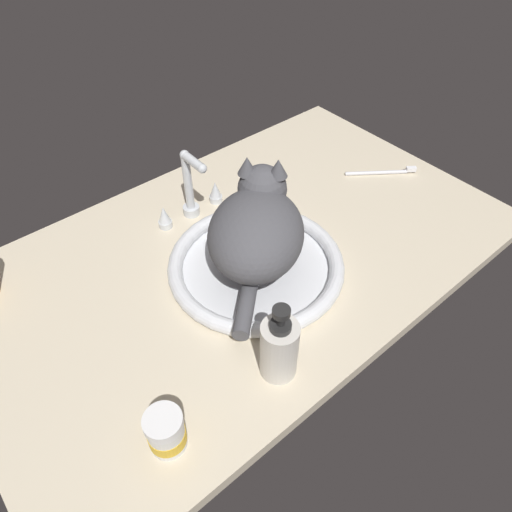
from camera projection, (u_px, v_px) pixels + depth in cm
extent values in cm
cube|color=beige|center=(245.00, 255.00, 107.14)|extent=(120.26, 72.78, 3.00)
torus|color=white|center=(256.00, 264.00, 100.90)|extent=(37.65, 37.65, 3.19)
cylinder|color=white|center=(256.00, 268.00, 101.82)|extent=(32.87, 32.87, 0.60)
cylinder|color=silver|center=(191.00, 210.00, 114.35)|extent=(4.00, 4.00, 2.12)
cylinder|color=silver|center=(188.00, 182.00, 108.44)|extent=(2.00, 2.00, 14.50)
sphere|color=silver|center=(185.00, 155.00, 103.29)|extent=(2.20, 2.20, 2.20)
cylinder|color=silver|center=(193.00, 162.00, 101.50)|extent=(2.00, 6.64, 2.00)
sphere|color=silver|center=(202.00, 168.00, 99.71)|extent=(2.10, 2.10, 2.10)
cylinder|color=silver|center=(166.00, 224.00, 111.20)|extent=(3.20, 3.20, 1.60)
cone|color=silver|center=(164.00, 214.00, 109.14)|extent=(2.88, 2.88, 4.18)
cylinder|color=silver|center=(216.00, 199.00, 117.87)|extent=(3.20, 3.20, 1.60)
cone|color=silver|center=(215.00, 189.00, 115.82)|extent=(2.88, 2.88, 4.18)
ellipsoid|color=#4C4C51|center=(256.00, 234.00, 94.68)|extent=(31.30, 30.94, 14.33)
sphere|color=#4C4C51|center=(262.00, 189.00, 98.98)|extent=(10.48, 10.48, 10.48)
cone|color=#4C4C51|center=(247.00, 165.00, 95.27)|extent=(3.98, 3.98, 3.93)
cone|color=#4C4C51|center=(278.00, 168.00, 94.68)|extent=(3.98, 3.98, 3.93)
ellipsoid|color=silver|center=(264.00, 182.00, 102.47)|extent=(5.29, 5.37, 3.35)
ellipsoid|color=silver|center=(261.00, 209.00, 101.23)|extent=(12.27, 12.52, 7.88)
cylinder|color=#4C4C51|center=(245.00, 309.00, 88.31)|extent=(11.25, 10.64, 3.20)
cylinder|color=silver|center=(279.00, 350.00, 80.41)|extent=(6.61, 6.61, 12.28)
cylinder|color=black|center=(281.00, 326.00, 75.61)|extent=(3.64, 3.64, 1.20)
cylinder|color=black|center=(281.00, 319.00, 74.33)|extent=(1.32, 1.32, 2.41)
cylinder|color=black|center=(281.00, 312.00, 73.05)|extent=(2.97, 2.97, 1.20)
cylinder|color=white|center=(167.00, 434.00, 73.03)|extent=(5.82, 5.82, 6.45)
cylinder|color=gold|center=(167.00, 436.00, 73.40)|extent=(5.99, 5.99, 2.58)
cylinder|color=white|center=(163.00, 422.00, 70.10)|extent=(6.11, 6.11, 1.81)
cylinder|color=silver|center=(375.00, 172.00, 126.25)|extent=(13.94, 10.65, 1.00)
cube|color=white|center=(411.00, 169.00, 126.25)|extent=(2.80, 2.51, 1.20)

